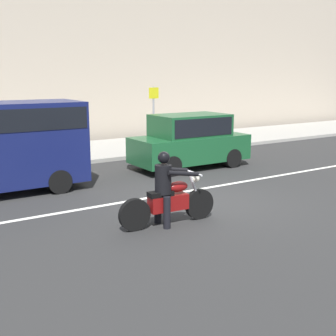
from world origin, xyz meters
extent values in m
plane|color=#2A2A2A|center=(0.00, 0.00, 0.00)|extent=(80.00, 80.00, 0.00)
cube|color=#99968E|center=(0.00, 8.00, 0.07)|extent=(40.00, 4.40, 0.14)
cube|color=#B7A893|center=(0.00, 11.40, 5.50)|extent=(40.00, 1.40, 11.00)
cube|color=silver|center=(0.40, 0.90, 0.00)|extent=(18.00, 0.14, 0.01)
cylinder|color=black|center=(-0.96, -1.11, 0.33)|extent=(0.67, 0.16, 0.66)
cylinder|color=black|center=(-2.49, -1.02, 0.33)|extent=(0.67, 0.16, 0.66)
cylinder|color=silver|center=(-1.08, -1.10, 0.69)|extent=(0.36, 0.08, 0.78)
cube|color=maroon|center=(-1.72, -1.07, 0.47)|extent=(0.86, 0.33, 0.32)
ellipsoid|color=maroon|center=(-1.51, -1.08, 0.78)|extent=(0.49, 0.27, 0.22)
cube|color=black|center=(-1.90, -1.06, 0.68)|extent=(0.53, 0.27, 0.10)
cylinder|color=silver|center=(-1.14, -1.10, 1.05)|extent=(0.08, 0.70, 0.04)
sphere|color=silver|center=(-1.06, -1.11, 0.91)|extent=(0.17, 0.17, 0.17)
cylinder|color=silver|center=(-2.01, -0.89, 0.35)|extent=(0.70, 0.11, 0.07)
cylinder|color=black|center=(-1.88, -1.26, 0.33)|extent=(0.16, 0.16, 0.66)
cylinder|color=black|center=(-1.85, -0.86, 0.33)|extent=(0.16, 0.16, 0.66)
cylinder|color=black|center=(-1.84, -1.06, 0.98)|extent=(0.36, 0.36, 0.60)
cylinder|color=black|center=(-1.50, -1.30, 1.11)|extent=(0.73, 0.13, 0.20)
cylinder|color=black|center=(-1.48, -0.86, 1.11)|extent=(0.73, 0.13, 0.20)
sphere|color=tan|center=(-1.82, -1.06, 1.40)|extent=(0.20, 0.20, 0.20)
sphere|color=black|center=(-1.82, -1.06, 1.43)|extent=(0.25, 0.25, 0.25)
cylinder|color=black|center=(-2.82, 3.42, 0.32)|extent=(0.64, 1.96, 0.64)
cube|color=#164C28|center=(2.01, 3.42, 0.66)|extent=(3.96, 1.70, 0.84)
cube|color=#164C28|center=(2.01, 3.42, 1.44)|extent=(2.46, 1.56, 0.72)
cube|color=black|center=(2.01, 3.42, 1.44)|extent=(2.26, 1.59, 0.58)
cylinder|color=black|center=(3.23, 3.42, 0.32)|extent=(0.64, 1.76, 0.64)
cylinder|color=black|center=(0.78, 3.42, 0.32)|extent=(0.64, 1.76, 0.64)
cylinder|color=gray|center=(2.67, 6.93, 1.38)|extent=(0.08, 0.08, 2.49)
cube|color=yellow|center=(2.67, 6.90, 2.38)|extent=(0.44, 0.03, 0.44)
camera|label=1|loc=(-6.36, -8.32, 3.03)|focal=46.28mm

